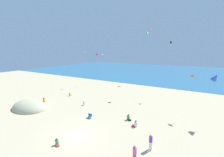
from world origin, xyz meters
TOP-DOWN VIEW (x-y plane):
  - ground_plane at (0.00, 10.00)m, footprint 120.00×120.00m
  - ocean_water at (0.00, 55.75)m, footprint 120.00×60.00m
  - dune_mound at (-11.84, 2.07)m, footprint 6.21×4.35m
  - beach_chair_mid_beach at (-1.40, 4.11)m, footprint 0.66×0.69m
  - person_1 at (3.42, 6.12)m, footprint 0.71×0.58m
  - person_2 at (-5.13, 7.28)m, footprint 0.43×0.59m
  - person_3 at (-10.96, 9.80)m, footprint 0.33×0.53m
  - person_4 at (-0.63, -1.96)m, footprint 0.63×0.51m
  - person_5 at (6.67, -0.40)m, footprint 0.44×0.44m
  - person_6 at (-10.48, 3.71)m, footprint 0.42×0.42m
  - person_7 at (4.79, 5.00)m, footprint 0.71×0.47m
  - person_8 at (7.39, 1.82)m, footprint 0.39×0.39m
  - kite_blue at (12.60, 10.40)m, footprint 1.18×1.17m
  - kite_magenta at (-11.96, 20.85)m, footprint 0.65×0.24m
  - kite_orange at (10.21, 11.12)m, footprint 0.77×0.74m
  - kite_green at (1.76, 18.53)m, footprint 0.94×0.79m
  - kite_pink at (-1.07, 31.39)m, footprint 1.09×1.08m
  - kite_yellow at (-13.40, 17.87)m, footprint 0.46×0.34m
  - kite_black at (6.23, 19.35)m, footprint 0.45×0.51m
  - kite_white at (-13.19, 25.21)m, footprint 0.64×0.65m

SIDE VIEW (x-z plane):
  - ground_plane at x=0.00m, z-range 0.00..0.00m
  - dune_mound at x=-11.84m, z-range -1.34..1.34m
  - ocean_water at x=0.00m, z-range 0.00..0.05m
  - person_3 at x=-10.96m, z-range -0.09..0.56m
  - person_2 at x=-5.13m, z-range -0.09..0.58m
  - person_4 at x=-0.63m, z-range -0.09..0.61m
  - person_1 at x=3.42m, z-range -0.10..0.69m
  - beach_chair_mid_beach at x=-1.40m, z-range -0.01..0.60m
  - person_7 at x=4.79m, z-range -0.11..0.72m
  - person_6 at x=-10.48m, z-range 0.12..1.62m
  - person_8 at x=7.39m, z-range 0.12..1.68m
  - person_5 at x=6.67m, z-range 0.12..1.73m
  - kite_orange at x=10.21m, z-range 5.06..6.50m
  - kite_blue at x=12.60m, z-range 4.97..6.81m
  - kite_white at x=-13.19m, z-range 7.06..8.74m
  - kite_magenta at x=-11.96m, z-range 7.34..8.66m
  - kite_yellow at x=-13.40m, z-range 8.19..9.09m
  - kite_black at x=6.23m, z-range 9.92..11.13m
  - kite_green at x=1.76m, z-range 11.94..13.06m
  - kite_pink at x=-1.07m, z-range 14.45..15.98m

